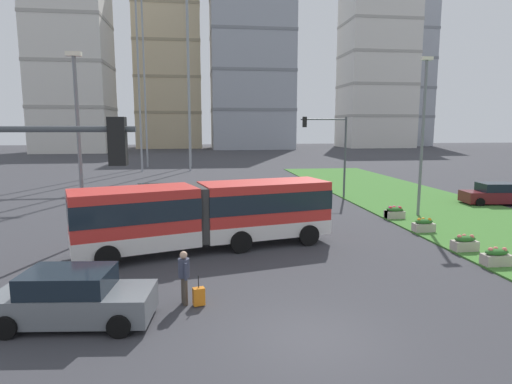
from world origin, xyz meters
The scene contains 22 objects.
ground_plane centered at (0.00, 0.00, 0.00)m, with size 260.00×260.00×0.00m, color #38383D.
grass_median centered at (13.33, 10.00, 0.04)m, with size 10.00×70.00×0.08m, color #3D752D.
articulated_bus centered at (-2.55, 8.97, 1.65)m, with size 12.02×5.52×3.00m.
car_maroon_sedan centered at (18.37, 17.67, 0.75)m, with size 4.56×2.38×1.58m.
car_grey_wagon centered at (-6.54, 1.84, 0.75)m, with size 4.57×2.40×1.58m.
car_white_van centered at (-6.04, 20.11, 0.75)m, with size 4.50×2.23×1.58m.
pedestrian_crossing centered at (-3.43, 2.77, 1.00)m, with size 0.36×0.56×1.74m.
rolling_suitcase centered at (-2.98, 2.57, 0.31)m, with size 0.41×0.33×0.97m.
flower_planter_1 centered at (8.93, 4.79, 0.43)m, with size 1.10×0.56×0.74m.
flower_planter_2 centered at (8.93, 6.88, 0.43)m, with size 1.10×0.56×0.74m.
flower_planter_3 centered at (8.93, 10.46, 0.43)m, with size 1.10×0.56×0.74m.
flower_planter_4 centered at (8.93, 13.84, 0.43)m, with size 1.10×0.56×0.74m.
flower_planter_5 centered at (8.93, 13.96, 0.43)m, with size 1.10×0.56×0.74m.
traffic_light_far_right centered at (7.40, 22.00, 4.34)m, with size 3.68×0.28×6.37m.
streetlight_left centered at (-8.50, 10.94, 4.96)m, with size 0.70×0.28×9.03m.
streetlight_median centered at (10.83, 14.57, 5.33)m, with size 0.70×0.28×9.77m.
apartment_tower_west centered at (-30.00, 91.18, 23.37)m, with size 15.91×15.67×46.70m.
apartment_tower_westcentre centered at (-10.20, 110.05, 22.28)m, with size 16.91×16.69×44.51m.
apartment_tower_centre centered at (10.97, 100.91, 23.52)m, with size 20.56×15.48×46.99m.
apartment_tower_eastcentre centered at (45.62, 103.79, 20.36)m, with size 18.33×14.37×40.68m.
apartment_tower_east centered at (53.88, 114.24, 20.44)m, with size 22.11×15.84×40.84m.
transmission_pylon centered at (-6.94, 47.84, 19.81)m, with size 9.00×6.24×36.70m.
Camera 1 is at (-2.91, -10.41, 5.61)m, focal length 30.05 mm.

